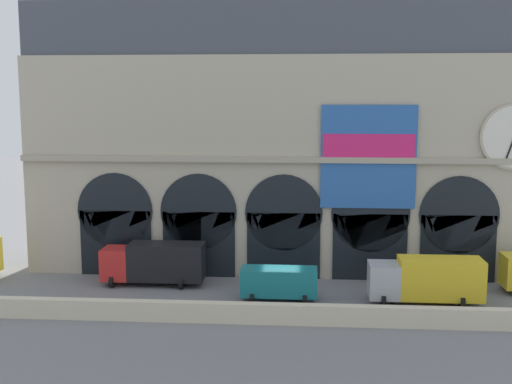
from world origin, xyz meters
name	(u,v)px	position (x,y,z in m)	size (l,w,h in m)	color
ground_plane	(281,298)	(0.00, 0.00, 0.00)	(200.00, 200.00, 0.00)	slate
quay_parapet_wall	(278,314)	(0.00, -5.18, 0.63)	(90.00, 0.70, 1.25)	beige
station_building	(286,142)	(0.03, 7.97, 10.26)	(40.39, 6.34, 21.02)	#B2A891
box_truck_midwest	(155,262)	(-9.43, 2.53, 1.70)	(7.50, 2.91, 3.12)	red
van_center	(279,282)	(-0.13, -0.41, 1.25)	(5.20, 2.48, 2.20)	#19727A
box_truck_mideast	(427,279)	(9.77, -0.54, 1.70)	(7.50, 2.91, 3.12)	#ADB2B7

